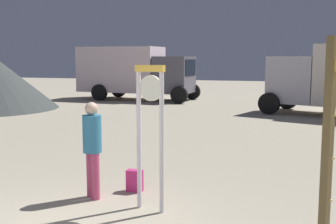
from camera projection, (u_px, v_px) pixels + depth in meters
standing_clock at (150, 122)px, 6.26m from camera, size 0.50×0.21×2.23m
person_near_clock at (92, 145)px, 6.87m from camera, size 0.31×0.31×1.62m
backpack at (135, 181)px, 7.31m from camera, size 0.28×0.20×0.38m
box_truck_far at (133, 71)px, 23.59m from camera, size 6.80×2.95×2.97m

